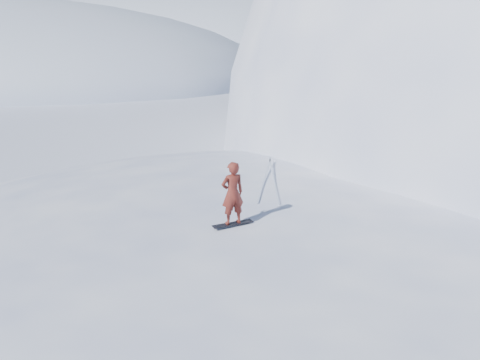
# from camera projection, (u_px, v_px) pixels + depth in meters

# --- Properties ---
(ground) EXTENTS (400.00, 400.00, 0.00)m
(ground) POSITION_uv_depth(u_px,v_px,m) (288.00, 311.00, 14.04)
(ground) COLOR white
(ground) RESTS_ON ground
(near_ridge) EXTENTS (36.00, 28.00, 4.80)m
(near_ridge) POSITION_uv_depth(u_px,v_px,m) (327.00, 268.00, 16.61)
(near_ridge) COLOR white
(near_ridge) RESTS_ON ground
(peak_shoulder) EXTENTS (28.00, 24.00, 18.00)m
(peak_shoulder) POSITION_uv_depth(u_px,v_px,m) (480.00, 159.00, 30.45)
(peak_shoulder) COLOR white
(peak_shoulder) RESTS_ON ground
(far_ridge_c) EXTENTS (140.00, 90.00, 36.00)m
(far_ridge_c) POSITION_uv_depth(u_px,v_px,m) (192.00, 61.00, 124.61)
(far_ridge_c) COLOR white
(far_ridge_c) RESTS_ON ground
(wind_bumps) EXTENTS (16.00, 14.40, 1.00)m
(wind_bumps) POSITION_uv_depth(u_px,v_px,m) (280.00, 275.00, 16.13)
(wind_bumps) COLOR white
(wind_bumps) RESTS_ON ground
(snowboard) EXTENTS (1.17, 0.98, 0.02)m
(snowboard) POSITION_uv_depth(u_px,v_px,m) (233.00, 224.00, 14.28)
(snowboard) COLOR black
(snowboard) RESTS_ON near_ridge
(snowboarder) EXTENTS (0.85, 0.80, 1.95)m
(snowboarder) POSITION_uv_depth(u_px,v_px,m) (232.00, 193.00, 13.98)
(snowboarder) COLOR maroon
(snowboarder) RESTS_ON snowboard
(board_tracks) EXTENTS (1.38, 5.98, 0.04)m
(board_tracks) POSITION_uv_depth(u_px,v_px,m) (269.00, 177.00, 18.77)
(board_tracks) COLOR silver
(board_tracks) RESTS_ON ground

